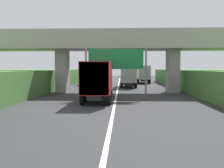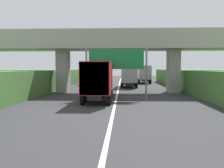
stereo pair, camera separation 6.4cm
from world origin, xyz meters
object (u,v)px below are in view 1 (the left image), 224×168
object	(u,v)px
overhead_highway_sign	(116,62)
truck_silver	(143,73)
truck_green	(128,75)
truck_red	(98,79)
car_yellow	(127,79)
truck_orange	(93,74)

from	to	relation	value
overhead_highway_sign	truck_silver	xyz separation A→B (m)	(4.78, 25.35, -1.58)
truck_green	truck_red	size ratio (longest dim) A/B	1.00
truck_green	truck_red	bearing A→B (deg)	-100.58
truck_silver	car_yellow	size ratio (longest dim) A/B	1.78
truck_red	truck_orange	bearing A→B (deg)	98.02
overhead_highway_sign	car_yellow	size ratio (longest dim) A/B	1.43
overhead_highway_sign	truck_green	xyz separation A→B (m)	(1.57, 14.80, -1.58)
overhead_highway_sign	car_yellow	bearing A→B (deg)	86.08
overhead_highway_sign	truck_orange	xyz separation A→B (m)	(-4.93, 22.56, -1.58)
truck_red	truck_green	bearing A→B (deg)	79.42
overhead_highway_sign	truck_red	distance (m)	2.76
truck_green	truck_orange	xyz separation A→B (m)	(-6.49, 7.76, 0.00)
truck_silver	truck_green	size ratio (longest dim) A/B	1.00
truck_orange	overhead_highway_sign	bearing A→B (deg)	-77.68
overhead_highway_sign	truck_green	size ratio (longest dim) A/B	0.81
truck_orange	car_yellow	xyz separation A→B (m)	(6.49, 0.24, -1.08)
car_yellow	truck_orange	bearing A→B (deg)	-177.91
truck_red	truck_silver	bearing A→B (deg)	76.90
truck_red	overhead_highway_sign	bearing A→B (deg)	48.06
truck_silver	truck_orange	size ratio (longest dim) A/B	1.00
truck_green	truck_red	distance (m)	16.77
truck_silver	truck_red	xyz separation A→B (m)	(-6.29, -27.03, 0.00)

